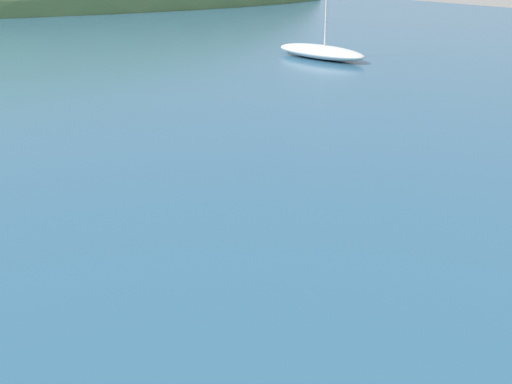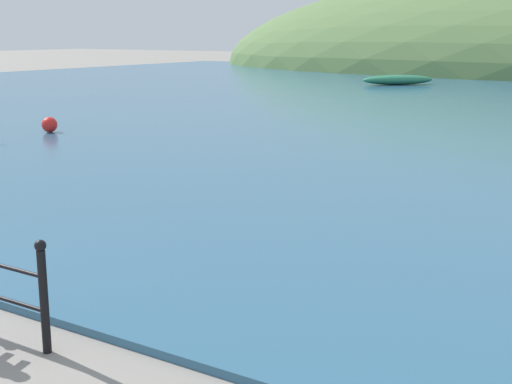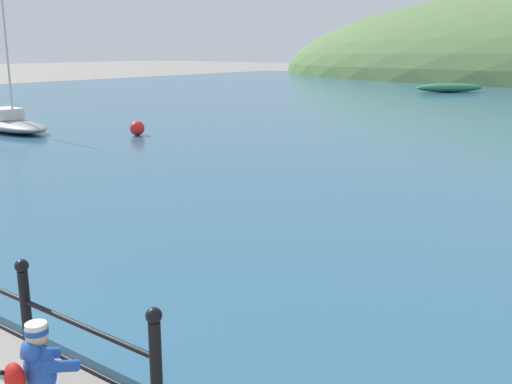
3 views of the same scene
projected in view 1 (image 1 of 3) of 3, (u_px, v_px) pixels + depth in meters
name	position (u px, v px, depth m)	size (l,w,h in m)	color
boat_red_dinghy	(321.00, 51.00, 22.54)	(2.36, 4.43, 5.12)	silver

